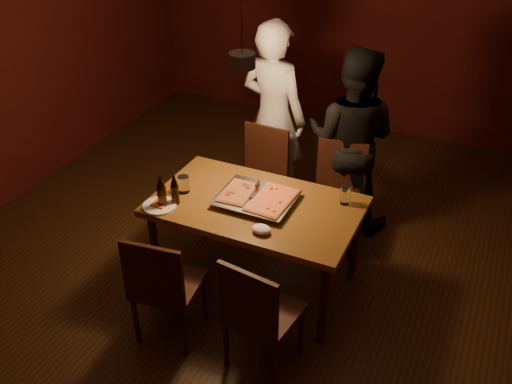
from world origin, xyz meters
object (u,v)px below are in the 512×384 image
at_px(beer_bottle_b, 175,190).
at_px(diner_white, 273,117).
at_px(pizza_tray, 256,199).
at_px(beer_bottle_a, 161,192).
at_px(dining_table, 256,212).
at_px(chair_far_left, 261,168).
at_px(chair_far_right, 338,185).
at_px(chair_near_left, 162,280).
at_px(pendant_lamp, 242,59).
at_px(plate_slice, 159,206).
at_px(diner_dark, 351,140).
at_px(chair_near_right, 257,308).

xyz_separation_m(beer_bottle_b, diner_white, (0.17, 1.40, 0.01)).
xyz_separation_m(pizza_tray, beer_bottle_a, (-0.58, -0.34, 0.10)).
bearing_deg(diner_white, dining_table, 118.31).
bearing_deg(chair_far_left, diner_white, -82.10).
relative_size(chair_far_right, chair_near_left, 1.00).
relative_size(beer_bottle_a, pendant_lamp, 0.23).
distance_m(chair_near_left, pendant_lamp, 1.56).
bearing_deg(pendant_lamp, chair_near_left, -98.34).
bearing_deg(beer_bottle_b, chair_far_left, 79.51).
distance_m(pizza_tray, plate_slice, 0.70).
distance_m(chair_near_left, diner_dark, 2.09).
xyz_separation_m(chair_near_left, beer_bottle_a, (-0.28, 0.48, 0.34)).
height_order(beer_bottle_b, diner_dark, diner_dark).
relative_size(dining_table, chair_far_right, 3.09).
xyz_separation_m(dining_table, chair_near_left, (-0.31, -0.80, -0.14)).
relative_size(chair_far_right, diner_white, 0.28).
height_order(chair_near_left, plate_slice, chair_near_left).
bearing_deg(pizza_tray, plate_slice, -153.49).
height_order(chair_far_right, chair_near_right, same).
xyz_separation_m(chair_far_right, diner_dark, (-0.01, 0.32, 0.28)).
height_order(dining_table, diner_white, diner_white).
distance_m(plate_slice, diner_dark, 1.78).
height_order(chair_far_left, chair_far_right, same).
distance_m(dining_table, beer_bottle_a, 0.70).
distance_m(diner_white, diner_dark, 0.73).
relative_size(chair_near_left, chair_near_right, 1.00).
bearing_deg(pizza_tray, diner_dark, 68.68).
distance_m(diner_dark, pendant_lamp, 1.48).
bearing_deg(chair_far_right, plate_slice, 43.45).
relative_size(chair_near_left, pizza_tray, 0.88).
xyz_separation_m(chair_far_right, chair_near_left, (-0.68, -1.63, 0.00)).
xyz_separation_m(chair_near_left, beer_bottle_b, (-0.22, 0.56, 0.33)).
xyz_separation_m(chair_near_left, chair_near_right, (0.68, 0.03, 0.00)).
relative_size(chair_far_right, plate_slice, 1.99).
bearing_deg(chair_far_right, diner_dark, -94.33).
bearing_deg(diner_dark, pendant_lamp, 61.32).
xyz_separation_m(dining_table, beer_bottle_b, (-0.53, -0.24, 0.19)).
height_order(pizza_tray, pendant_lamp, pendant_lamp).
bearing_deg(diner_dark, dining_table, 72.06).
bearing_deg(diner_white, chair_near_left, 102.38).
bearing_deg(chair_near_left, chair_far_right, 60.09).
distance_m(chair_near_left, beer_bottle_b, 0.68).
relative_size(chair_near_left, diner_white, 0.28).
height_order(chair_far_right, pendant_lamp, pendant_lamp).
bearing_deg(chair_near_right, plate_slice, 163.65).
relative_size(chair_far_left, diner_dark, 0.30).
relative_size(pizza_tray, diner_dark, 0.34).
height_order(beer_bottle_b, diner_white, diner_white).
xyz_separation_m(chair_near_right, pendant_lamp, (-0.54, 0.93, 1.22)).
bearing_deg(chair_far_left, beer_bottle_b, 81.88).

